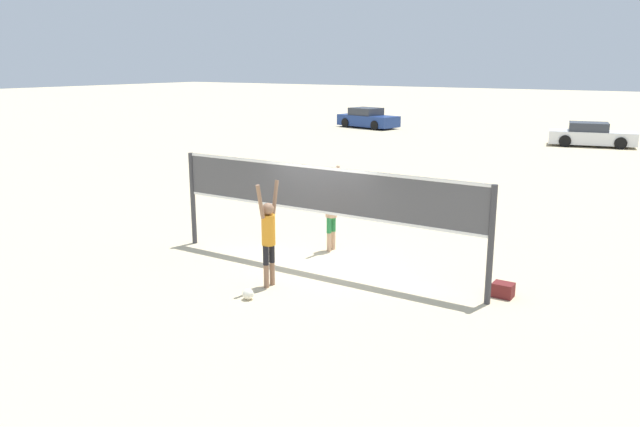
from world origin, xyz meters
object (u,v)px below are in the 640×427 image
volleyball (248,294)px  gear_bag (503,290)px  parked_car_mid (591,135)px  volleyball_net (320,198)px  parked_car_near (368,119)px  player_blocker (331,207)px  player_spiker (268,232)px

volleyball → gear_bag: bearing=34.3°
volleyball → parked_car_mid: (1.36, 28.04, 0.48)m
volleyball → gear_bag: 5.00m
volleyball_net → gear_bag: volleyball_net is taller
volleyball_net → parked_car_mid: size_ratio=1.64×
parked_car_mid → parked_car_near: bearing=159.6°
parked_car_near → parked_car_mid: parked_car_near is taller
player_blocker → volleyball: bearing=5.7°
player_blocker → parked_car_near: size_ratio=0.44×
volleyball → parked_car_mid: parked_car_mid is taller
player_spiker → player_blocker: bearing=5.3°
volleyball_net → parked_car_mid: 25.79m
parked_car_near → parked_car_mid: 15.26m
volleyball_net → parked_car_mid: volleyball_net is taller
gear_bag → parked_car_mid: (-2.77, 25.22, 0.45)m
gear_bag → player_blocker: bearing=169.5°
parked_car_mid → gear_bag: bearing=-96.0°
volleyball_net → parked_car_near: volleyball_net is taller
volleyball_net → parked_car_mid: (1.18, 25.74, -1.04)m
player_blocker → parked_car_mid: (1.72, 24.39, -0.49)m
parked_car_mid → volleyball_net: bearing=-104.9°
volleyball_net → player_spiker: size_ratio=3.54×
gear_bag → parked_car_near: bearing=123.1°
parked_car_near → player_spiker: bearing=-52.8°
volleyball → parked_car_mid: size_ratio=0.05×
volleyball_net → gear_bag: 4.25m
volleyball_net → gear_bag: size_ratio=19.63×
parked_car_near → volleyball: bearing=-53.2°
player_blocker → volleyball: size_ratio=9.37×
player_spiker → parked_car_near: 32.40m
volleyball_net → gear_bag: (3.95, 0.52, -1.49)m
volleyball_net → player_blocker: bearing=112.0°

